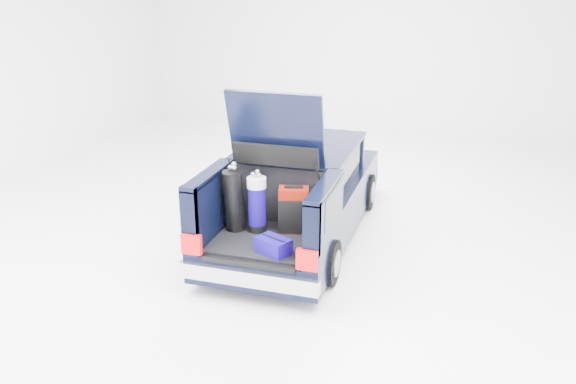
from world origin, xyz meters
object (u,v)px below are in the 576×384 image
(car, at_px, (300,193))
(black_golf_bag, at_px, (234,200))
(red_suitcase, at_px, (294,210))
(blue_golf_bag, at_px, (257,204))
(blue_duffel, at_px, (273,246))

(car, relative_size, black_golf_bag, 4.98)
(red_suitcase, relative_size, black_golf_bag, 0.69)
(red_suitcase, relative_size, blue_golf_bag, 0.76)
(red_suitcase, height_order, black_golf_bag, black_golf_bag)
(black_golf_bag, height_order, blue_golf_bag, black_golf_bag)
(red_suitcase, bearing_deg, car, 87.99)
(red_suitcase, distance_m, blue_duffel, 0.75)
(blue_duffel, bearing_deg, black_golf_bag, 168.51)
(car, height_order, black_golf_bag, car)
(blue_golf_bag, xyz_separation_m, blue_duffel, (0.42, -0.59, -0.29))
(black_golf_bag, xyz_separation_m, blue_golf_bag, (0.30, 0.06, -0.04))
(car, relative_size, blue_duffel, 9.53)
(blue_golf_bag, bearing_deg, car, 57.20)
(black_golf_bag, height_order, blue_duffel, black_golf_bag)
(car, xyz_separation_m, blue_duffel, (0.22, -1.96, 0.03))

